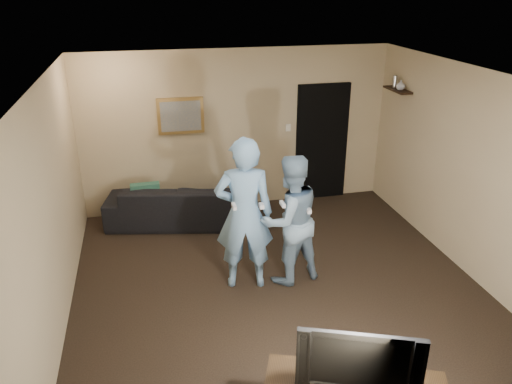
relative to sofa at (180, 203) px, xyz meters
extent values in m
plane|color=black|center=(1.02, -2.01, -0.33)|extent=(5.00, 5.00, 0.00)
cube|color=silver|center=(1.02, -2.01, 2.27)|extent=(5.00, 5.00, 0.04)
cube|color=tan|center=(1.02, 0.49, 0.97)|extent=(5.00, 0.04, 2.60)
cube|color=tan|center=(1.02, -4.51, 0.97)|extent=(5.00, 0.04, 2.60)
cube|color=tan|center=(-1.48, -2.01, 0.97)|extent=(0.04, 5.00, 2.60)
cube|color=tan|center=(3.52, -2.01, 0.97)|extent=(0.04, 5.00, 2.60)
imported|color=black|center=(0.00, 0.00, 0.00)|extent=(2.37, 1.32, 0.65)
cube|color=#194B3C|center=(-0.51, 0.00, 0.15)|extent=(0.44, 0.16, 0.44)
cube|color=olive|center=(0.12, 0.46, 1.27)|extent=(0.72, 0.05, 0.57)
cube|color=slate|center=(0.12, 0.43, 1.27)|extent=(0.62, 0.01, 0.47)
cube|color=black|center=(2.47, 0.46, 0.67)|extent=(0.90, 0.06, 2.00)
cube|color=silver|center=(1.87, 0.46, 0.97)|extent=(0.08, 0.02, 0.12)
cube|color=black|center=(3.41, -0.21, 1.66)|extent=(0.20, 0.60, 0.03)
imported|color=silver|center=(3.41, -0.29, 1.75)|extent=(0.17, 0.17, 0.15)
cylinder|color=silver|center=(3.41, -0.10, 1.77)|extent=(0.06, 0.06, 0.18)
imported|color=black|center=(1.07, -4.33, 0.47)|extent=(0.97, 0.48, 0.57)
imported|color=#79A8D2|center=(0.63, -1.93, 0.64)|extent=(0.77, 0.57, 1.93)
cube|color=white|center=(0.47, -2.15, 0.86)|extent=(0.04, 0.14, 0.04)
cube|color=white|center=(0.79, -2.15, 0.84)|extent=(0.05, 0.09, 0.05)
imported|color=#7D9DB6|center=(1.20, -1.94, 0.51)|extent=(0.95, 0.82, 1.67)
cube|color=white|center=(1.04, -2.16, 0.84)|extent=(0.04, 0.14, 0.04)
cube|color=white|center=(1.36, -2.16, 0.72)|extent=(0.05, 0.09, 0.05)
camera|label=1|loc=(-0.43, -7.20, 3.24)|focal=35.00mm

